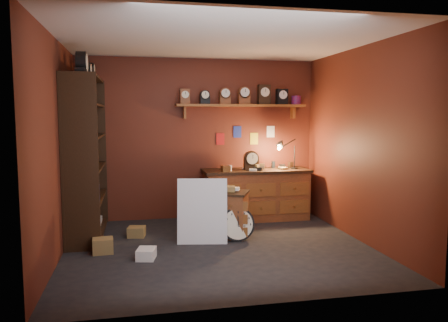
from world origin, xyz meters
TOP-DOWN VIEW (x-y plane):
  - floor at (0.00, 0.00)m, footprint 4.00×4.00m
  - room_shell at (0.04, 0.11)m, footprint 4.02×3.62m
  - shelving_unit at (-1.79, 0.98)m, footprint 0.47×1.60m
  - workbench at (0.92, 1.47)m, footprint 1.79×0.66m
  - low_cabinet at (0.23, 0.52)m, footprint 0.73×0.69m
  - big_round_clock at (0.32, 0.27)m, footprint 0.48×0.16m
  - white_panel at (-0.18, 0.28)m, footprint 0.71×0.31m
  - mini_fridge at (0.28, 0.95)m, footprint 0.56×0.58m
  - floor_box_a at (-1.07, 0.76)m, footprint 0.28×0.25m
  - floor_box_b at (-0.96, -0.26)m, footprint 0.27×0.30m
  - floor_box_c at (-1.50, 0.08)m, footprint 0.27×0.23m

SIDE VIEW (x-z plane):
  - floor at x=0.00m, z-range 0.00..0.00m
  - white_panel at x=-0.18m, z-range -0.45..0.45m
  - floor_box_b at x=-0.96m, z-range 0.00..0.13m
  - floor_box_a at x=-1.07m, z-range 0.00..0.15m
  - floor_box_c at x=-1.50m, z-range 0.00..0.19m
  - big_round_clock at x=0.32m, z-range -0.01..0.48m
  - mini_fridge at x=0.28m, z-range 0.00..0.48m
  - low_cabinet at x=0.23m, z-range -0.01..0.74m
  - workbench at x=0.92m, z-range -0.21..1.15m
  - shelving_unit at x=-1.79m, z-range -0.03..2.54m
  - room_shell at x=0.04m, z-range 0.37..3.08m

